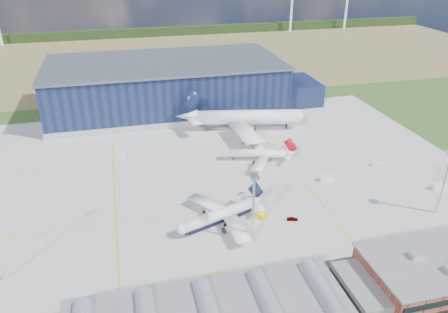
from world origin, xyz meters
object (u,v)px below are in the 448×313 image
Objects in this scene: gse_tug_b at (215,278)px; airstair at (255,198)px; gse_van_b at (378,164)px; gse_cart_b at (122,155)px; gse_tug_c at (281,119)px; airliner_widebody at (247,110)px; gse_tug_a at (262,215)px; gse_van_a at (327,178)px; light_mast_east at (447,172)px; light_mast_center at (254,198)px; airliner_navy at (218,210)px; airliner_red at (257,149)px; car_b at (255,283)px; hangar at (171,87)px; car_a at (292,219)px; gse_van_c at (439,186)px.

airstair reaches higher than gse_tug_b.
gse_cart_b is (-100.33, 34.49, -0.34)m from gse_van_b.
gse_tug_c is 0.66× the size of airstair.
gse_tug_a is (-16.61, -73.30, -9.29)m from airliner_widebody.
airliner_widebody is 21.11× the size of gse_cart_b.
gse_cart_b is at bearing 147.96° from airstair.
light_mast_east is at bearing -127.07° from gse_van_a.
airliner_widebody is at bearing 97.35° from gse_tug_b.
light_mast_center is 79.51m from gse_cart_b.
airliner_red is (26.03, 40.67, -0.42)m from airliner_navy.
gse_van_b is at bearing -57.75° from car_b.
light_mast_east reaches higher than gse_van_a.
airliner_navy reaches higher than airstair.
gse_tug_c is (43.90, 92.00, -14.68)m from light_mast_center.
airliner_red is at bearing -74.08° from gse_cart_b.
gse_cart_b is at bearing -153.60° from airliner_widebody.
car_a is (23.35, -117.21, -11.00)m from hangar.
light_mast_center is 4.97× the size of gse_van_c.
gse_tug_b is at bearing -170.25° from light_mast_east.
car_b is (-12.31, -39.18, -1.10)m from airstair.
light_mast_center is 23.83m from car_b.
light_mast_east is at bearing 38.36° from gse_tug_b.
airliner_navy is 64.66m from gse_cart_b.
gse_van_a reaches higher than gse_cart_b.
light_mast_center reaches higher than gse_tug_b.
gse_van_a reaches higher than gse_tug_b.
car_b is at bearing -93.77° from airliner_widebody.
airliner_red reaches higher than car_b.
gse_van_c is at bearing -70.07° from car_a.
car_a is at bearing 103.37° from airliner_red.
airliner_navy is at bearing 73.37° from airliner_red.
gse_van_a is at bearing -84.63° from gse_cart_b.
airliner_navy is at bearing -131.42° from airstair.
car_b is at bearing -104.99° from light_mast_center.
gse_van_c is (83.90, 2.08, -4.40)m from airliner_navy.
airliner_navy is at bearing 0.74° from car_b.
gse_van_a is at bearing 147.29° from gse_van_b.
airstair is at bearing -112.72° from gse_tug_c.
gse_van_a is (53.65, 42.76, 0.39)m from gse_tug_b.
gse_cart_b is at bearing 54.61° from car_a.
light_mast_east is 70.73m from airliner_red.
gse_tug_c is 0.95× the size of car_a.
gse_tug_a is 33.48m from gse_tug_b.
gse_cart_b is 0.82× the size of car_b.
light_mast_center is 78.55m from gse_van_c.
gse_tug_c reaches higher than gse_tug_b.
gse_van_a is at bearing 69.48° from gse_van_c.
airliner_widebody reaches higher than gse_tug_b.
airstair is at bearing 70.53° from light_mast_center.
gse_van_b is 24.42m from gse_van_c.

